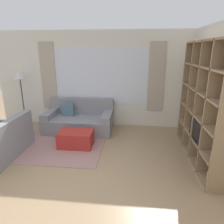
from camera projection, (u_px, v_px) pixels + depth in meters
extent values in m
plane|color=#9E7F5B|center=(70.00, 196.00, 3.12)|extent=(16.00, 16.00, 0.00)
cube|color=silver|center=(101.00, 80.00, 5.74)|extent=(6.21, 0.07, 2.70)
cube|color=silver|center=(101.00, 77.00, 5.68)|extent=(2.76, 0.01, 1.60)
cube|color=#B2A38E|center=(48.00, 76.00, 5.82)|extent=(0.44, 0.03, 1.90)
cube|color=#B2A38E|center=(156.00, 77.00, 5.51)|extent=(0.44, 0.03, 1.90)
cube|color=silver|center=(215.00, 94.00, 3.96)|extent=(0.07, 4.36, 2.70)
cube|color=gray|center=(47.00, 146.00, 4.71)|extent=(2.63, 1.63, 0.01)
cube|color=#232328|center=(214.00, 104.00, 3.85)|extent=(0.02, 2.22, 2.36)
cube|color=#997A56|center=(216.00, 112.00, 3.34)|extent=(0.39, 0.04, 2.36)
cube|color=#997A56|center=(204.00, 104.00, 3.87)|extent=(0.39, 0.04, 2.36)
cube|color=#997A56|center=(196.00, 97.00, 4.40)|extent=(0.39, 0.04, 2.36)
cube|color=#997A56|center=(189.00, 92.00, 4.93)|extent=(0.39, 0.04, 2.36)
cube|color=#997A56|center=(197.00, 157.00, 4.22)|extent=(0.39, 2.22, 0.04)
cube|color=#997A56|center=(200.00, 137.00, 4.08)|extent=(0.39, 2.22, 0.04)
cube|color=#997A56|center=(203.00, 115.00, 3.94)|extent=(0.39, 2.22, 0.04)
cube|color=#997A56|center=(206.00, 92.00, 3.80)|extent=(0.39, 2.22, 0.04)
cube|color=#997A56|center=(210.00, 67.00, 3.66)|extent=(0.39, 2.22, 0.04)
cube|color=#997A56|center=(214.00, 41.00, 3.52)|extent=(0.39, 2.22, 0.04)
cube|color=black|center=(196.00, 130.00, 3.86)|extent=(0.04, 0.73, 0.40)
cube|color=black|center=(196.00, 139.00, 3.92)|extent=(0.10, 0.24, 0.03)
cube|color=red|center=(204.00, 140.00, 3.79)|extent=(0.06, 0.06, 0.11)
cylinder|color=white|center=(224.00, 97.00, 3.02)|extent=(0.09, 0.09, 0.14)
cube|color=white|center=(210.00, 176.00, 3.42)|extent=(0.09, 0.09, 0.15)
cube|color=red|center=(195.00, 128.00, 4.35)|extent=(0.08, 0.08, 0.10)
cube|color=#388947|center=(192.00, 146.00, 4.49)|extent=(0.07, 0.07, 0.16)
cube|color=#2856A8|center=(194.00, 81.00, 4.54)|extent=(0.08, 0.08, 0.15)
cube|color=gray|center=(79.00, 124.00, 5.59)|extent=(1.85, 0.99, 0.39)
cube|color=gray|center=(82.00, 106.00, 5.85)|extent=(1.85, 0.18, 0.44)
cube|color=gray|center=(51.00, 114.00, 5.58)|extent=(0.24, 0.93, 0.16)
cube|color=gray|center=(107.00, 115.00, 5.42)|extent=(0.24, 0.93, 0.16)
cube|color=slate|center=(68.00, 110.00, 5.63)|extent=(0.35, 0.14, 0.34)
cube|color=gray|center=(10.00, 130.00, 4.06)|extent=(0.18, 1.50, 0.44)
cube|color=gray|center=(10.00, 125.00, 4.74)|extent=(0.93, 0.24, 0.16)
cube|color=slate|center=(1.00, 130.00, 4.21)|extent=(0.13, 0.34, 0.34)
cube|color=#A82823|center=(76.00, 139.00, 4.66)|extent=(0.78, 0.51, 0.38)
cylinder|color=black|center=(26.00, 124.00, 6.08)|extent=(0.26, 0.26, 0.02)
cylinder|color=#2D2D30|center=(23.00, 102.00, 5.87)|extent=(0.03, 0.03, 1.37)
cone|color=silver|center=(19.00, 74.00, 5.63)|extent=(0.33, 0.33, 0.26)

